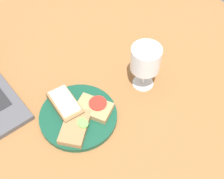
# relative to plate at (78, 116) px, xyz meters

# --- Properties ---
(wooden_table) EXTENTS (1.40, 1.40, 0.03)m
(wooden_table) POSITION_rel_plate_xyz_m (0.05, -0.02, -0.02)
(wooden_table) COLOR brown
(wooden_table) RESTS_ON ground
(plate) EXTENTS (0.22, 0.22, 0.02)m
(plate) POSITION_rel_plate_xyz_m (0.00, 0.00, 0.00)
(plate) COLOR #144733
(plate) RESTS_ON wooden_table
(sandwich_with_tomato) EXTENTS (0.10, 0.12, 0.02)m
(sandwich_with_tomato) POSITION_rel_plate_xyz_m (0.05, -0.01, 0.02)
(sandwich_with_tomato) COLOR #A88456
(sandwich_with_tomato) RESTS_ON plate
(sandwich_with_cheese) EXTENTS (0.07, 0.12, 0.03)m
(sandwich_with_cheese) POSITION_rel_plate_xyz_m (-0.01, 0.04, 0.02)
(sandwich_with_cheese) COLOR brown
(sandwich_with_cheese) RESTS_ON plate
(sandwich_with_cucumber) EXTENTS (0.13, 0.12, 0.02)m
(sandwich_with_cucumber) POSITION_rel_plate_xyz_m (-0.03, -0.03, 0.02)
(sandwich_with_cucumber) COLOR #937047
(sandwich_with_cucumber) RESTS_ON plate
(wine_glass) EXTENTS (0.09, 0.09, 0.15)m
(wine_glass) POSITION_rel_plate_xyz_m (0.23, -0.02, 0.10)
(wine_glass) COLOR white
(wine_glass) RESTS_ON wooden_table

